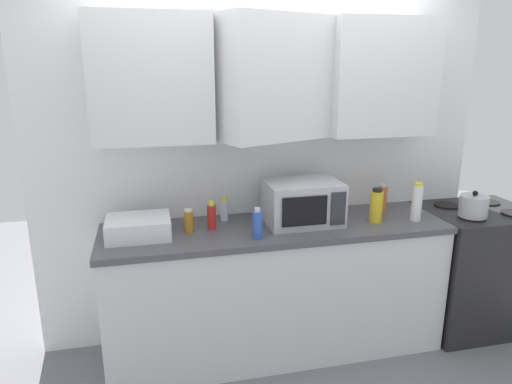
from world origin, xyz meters
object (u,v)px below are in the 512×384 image
object	(u,v)px
microwave	(303,202)
bottle_white_jar	(417,202)
stove_range	(472,268)
bottle_amber_vinegar	(189,221)
dish_rack	(138,227)
bottle_spice_jar	(383,198)
kettle	(474,206)
bottle_yellow_mustard	(376,206)
bottle_blue_cleaner	(257,224)
bottle_red_sauce	(212,216)
bottle_clear_tall	(224,210)

from	to	relation	value
microwave	bottle_white_jar	distance (m)	0.77
stove_range	bottle_amber_vinegar	world-z (taller)	bottle_amber_vinegar
dish_rack	bottle_spice_jar	size ratio (longest dim) A/B	1.87
bottle_amber_vinegar	kettle	bearing A→B (deg)	-5.32
microwave	bottle_yellow_mustard	world-z (taller)	microwave
bottle_blue_cleaner	bottle_spice_jar	world-z (taller)	bottle_spice_jar
bottle_red_sauce	bottle_blue_cleaner	world-z (taller)	bottle_blue_cleaner
stove_range	dish_rack	distance (m)	2.43
stove_range	microwave	distance (m)	1.45
bottle_amber_vinegar	bottle_blue_cleaner	xyz separation A→B (m)	(0.39, -0.21, 0.02)
bottle_yellow_mustard	bottle_red_sauce	xyz separation A→B (m)	(-1.08, 0.11, -0.03)
bottle_yellow_mustard	microwave	bearing A→B (deg)	169.31
kettle	bottle_amber_vinegar	bearing A→B (deg)	174.68
kettle	bottle_clear_tall	xyz separation A→B (m)	(-1.65, 0.34, -0.01)
microwave	bottle_blue_cleaner	world-z (taller)	microwave
stove_range	bottle_red_sauce	distance (m)	2.00
bottle_blue_cleaner	bottle_spice_jar	bearing A→B (deg)	17.46
microwave	bottle_amber_vinegar	size ratio (longest dim) A/B	3.27
bottle_yellow_mustard	bottle_amber_vinegar	bearing A→B (deg)	175.69
bottle_clear_tall	stove_range	bearing A→B (deg)	-6.37
dish_rack	bottle_amber_vinegar	world-z (taller)	bottle_amber_vinegar
bottle_white_jar	bottle_spice_jar	xyz separation A→B (m)	(-0.12, 0.23, -0.03)
bottle_clear_tall	bottle_red_sauce	distance (m)	0.18
kettle	bottle_clear_tall	world-z (taller)	kettle
dish_rack	bottle_blue_cleaner	xyz separation A→B (m)	(0.69, -0.19, 0.03)
bottle_yellow_mustard	bottle_clear_tall	bearing A→B (deg)	165.14
bottle_blue_cleaner	bottle_spice_jar	distance (m)	1.03
bottle_white_jar	bottle_spice_jar	bearing A→B (deg)	118.10
bottle_yellow_mustard	bottle_blue_cleaner	distance (m)	0.84
kettle	microwave	size ratio (longest dim) A/B	0.39
stove_range	bottle_spice_jar	size ratio (longest dim) A/B	4.50
microwave	stove_range	bearing A→B (deg)	-1.54
dish_rack	bottle_clear_tall	distance (m)	0.58
bottle_clear_tall	bottle_yellow_mustard	xyz separation A→B (m)	(0.97, -0.26, 0.04)
stove_range	kettle	distance (m)	0.58
bottle_red_sauce	bottle_blue_cleaner	xyz separation A→B (m)	(0.24, -0.23, 0.01)
kettle	bottle_spice_jar	size ratio (longest dim) A/B	0.92
kettle	bottle_yellow_mustard	world-z (taller)	bottle_yellow_mustard
stove_range	dish_rack	xyz separation A→B (m)	(-2.37, 0.02, 0.51)
microwave	bottle_clear_tall	bearing A→B (deg)	161.22
bottle_blue_cleaner	bottle_white_jar	distance (m)	1.11
microwave	bottle_spice_jar	world-z (taller)	microwave
bottle_yellow_mustard	bottle_white_jar	size ratio (longest dim) A/B	0.88
bottle_white_jar	bottle_spice_jar	distance (m)	0.26
dish_rack	bottle_white_jar	xyz separation A→B (m)	(1.80, -0.11, 0.07)
bottle_blue_cleaner	bottle_white_jar	bearing A→B (deg)	3.98
bottle_blue_cleaner	bottle_amber_vinegar	bearing A→B (deg)	151.80
bottle_amber_vinegar	bottle_spice_jar	size ratio (longest dim) A/B	0.73
bottle_yellow_mustard	bottle_spice_jar	size ratio (longest dim) A/B	1.12
stove_range	bottle_clear_tall	bearing A→B (deg)	173.63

